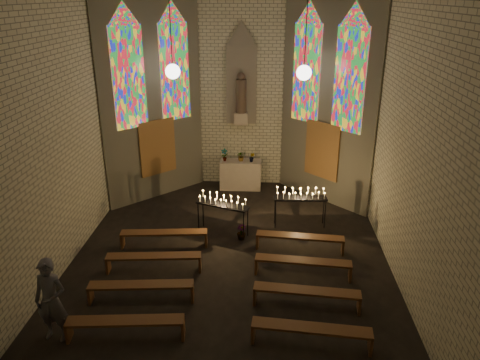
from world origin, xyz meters
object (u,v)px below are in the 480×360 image
votive_stand_left (222,202)px  votive_stand_right (301,196)px  aisle_flower_pot (241,232)px  altar (241,174)px  visitor (51,300)px

votive_stand_left → votive_stand_right: (2.18, 0.58, 0.01)m
aisle_flower_pot → altar: bearing=93.7°
aisle_flower_pot → votive_stand_right: bearing=29.1°
altar → votive_stand_right: bearing=-55.5°
altar → aisle_flower_pot: altar is taller
aisle_flower_pot → visitor: size_ratio=0.24×
aisle_flower_pot → votive_stand_right: 2.02m
aisle_flower_pot → votive_stand_left: bearing=148.2°
aisle_flower_pot → votive_stand_left: 0.97m
aisle_flower_pot → visitor: (-3.42, -4.16, 0.66)m
aisle_flower_pot → votive_stand_left: size_ratio=0.28×
aisle_flower_pot → votive_stand_right: size_ratio=0.28×
altar → votive_stand_left: bearing=-95.3°
altar → votive_stand_right: votive_stand_right is taller
aisle_flower_pot → visitor: 5.42m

